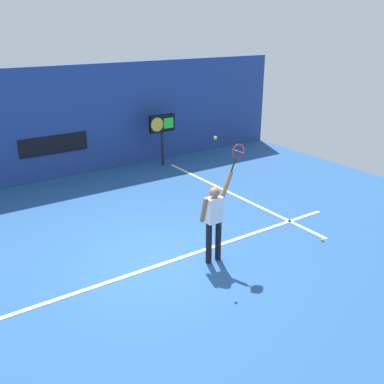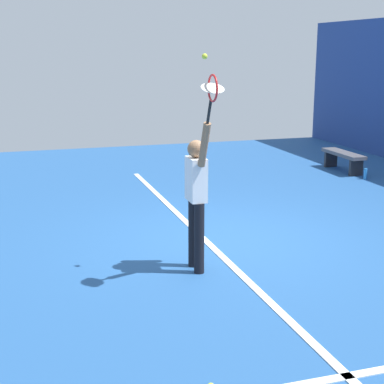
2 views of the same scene
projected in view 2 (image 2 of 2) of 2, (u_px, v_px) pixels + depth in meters
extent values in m
plane|color=#23518C|center=(225.00, 239.00, 8.73)|extent=(18.00, 18.00, 0.00)
cube|color=white|center=(206.00, 241.00, 8.65)|extent=(10.00, 0.10, 0.01)
cylinder|color=black|center=(193.00, 233.00, 7.54)|extent=(0.13, 0.13, 0.92)
cylinder|color=black|center=(199.00, 238.00, 7.31)|extent=(0.13, 0.13, 0.92)
cube|color=white|center=(196.00, 179.00, 7.26)|extent=(0.34, 0.20, 0.55)
sphere|color=#8C6647|center=(196.00, 149.00, 7.16)|extent=(0.22, 0.22, 0.22)
cylinder|color=#8C6647|center=(204.00, 145.00, 6.85)|extent=(0.31, 0.09, 0.57)
cylinder|color=#8C6647|center=(197.00, 174.00, 7.46)|extent=(0.09, 0.23, 0.58)
cylinder|color=black|center=(209.00, 112.00, 6.60)|extent=(0.15, 0.03, 0.29)
torus|color=red|center=(213.00, 88.00, 6.43)|extent=(0.41, 0.02, 0.41)
cylinder|color=silver|center=(213.00, 88.00, 6.43)|extent=(0.25, 0.27, 0.11)
sphere|color=#CCE033|center=(205.00, 56.00, 6.86)|extent=(0.07, 0.07, 0.07)
cube|color=#4C4C51|center=(343.00, 154.00, 13.55)|extent=(1.40, 0.36, 0.08)
cube|color=#262628|center=(331.00, 159.00, 14.11)|extent=(0.08, 0.32, 0.37)
cube|color=#262628|center=(356.00, 168.00, 13.09)|extent=(0.08, 0.32, 0.37)
cylinder|color=#338CD8|center=(365.00, 174.00, 12.76)|extent=(0.07, 0.07, 0.24)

